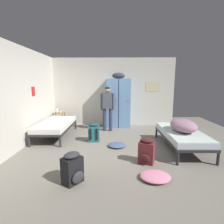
{
  "coord_description": "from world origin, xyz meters",
  "views": [
    {
      "loc": [
        0.06,
        -4.17,
        1.72
      ],
      "look_at": [
        0.0,
        0.27,
        0.95
      ],
      "focal_mm": 27.66,
      "sensor_mm": 36.0,
      "label": 1
    }
  ],
  "objects_px": {
    "bedding_heap": "(183,125)",
    "backpack_black": "(73,169)",
    "backpack_maroon": "(146,151)",
    "clothes_pile_pink": "(155,176)",
    "water_bottle": "(57,110)",
    "clothes_pile_denim": "(117,145)",
    "bed_left_rear": "(56,125)",
    "bed_right": "(182,135)",
    "locker_bank": "(118,102)",
    "shelf_unit": "(59,118)",
    "backpack_teal": "(94,133)",
    "lotion_bottle": "(60,111)",
    "person_traveler": "(107,105)"
  },
  "relations": [
    {
      "from": "locker_bank",
      "to": "bed_right",
      "type": "height_order",
      "value": "locker_bank"
    },
    {
      "from": "backpack_maroon",
      "to": "clothes_pile_pink",
      "type": "height_order",
      "value": "backpack_maroon"
    },
    {
      "from": "bed_left_rear",
      "to": "lotion_bottle",
      "type": "height_order",
      "value": "lotion_bottle"
    },
    {
      "from": "clothes_pile_denim",
      "to": "person_traveler",
      "type": "bearing_deg",
      "value": 101.36
    },
    {
      "from": "lotion_bottle",
      "to": "backpack_black",
      "type": "distance_m",
      "value": 3.93
    },
    {
      "from": "backpack_black",
      "to": "clothes_pile_pink",
      "type": "xyz_separation_m",
      "value": [
        1.45,
        0.12,
        -0.21
      ]
    },
    {
      "from": "bed_right",
      "to": "backpack_black",
      "type": "bearing_deg",
      "value": -147.18
    },
    {
      "from": "bed_right",
      "to": "backpack_maroon",
      "type": "distance_m",
      "value": 1.34
    },
    {
      "from": "water_bottle",
      "to": "backpack_maroon",
      "type": "distance_m",
      "value": 4.17
    },
    {
      "from": "locker_bank",
      "to": "clothes_pile_denim",
      "type": "height_order",
      "value": "locker_bank"
    },
    {
      "from": "bedding_heap",
      "to": "water_bottle",
      "type": "distance_m",
      "value": 4.52
    },
    {
      "from": "backpack_maroon",
      "to": "clothes_pile_pink",
      "type": "distance_m",
      "value": 0.67
    },
    {
      "from": "water_bottle",
      "to": "bed_right",
      "type": "bearing_deg",
      "value": -28.69
    },
    {
      "from": "locker_bank",
      "to": "shelf_unit",
      "type": "distance_m",
      "value": 2.36
    },
    {
      "from": "bed_left_rear",
      "to": "clothes_pile_pink",
      "type": "bearing_deg",
      "value": -43.27
    },
    {
      "from": "person_traveler",
      "to": "backpack_maroon",
      "type": "distance_m",
      "value": 2.75
    },
    {
      "from": "locker_bank",
      "to": "bed_right",
      "type": "relative_size",
      "value": 1.09
    },
    {
      "from": "lotion_bottle",
      "to": "locker_bank",
      "type": "bearing_deg",
      "value": 4.58
    },
    {
      "from": "locker_bank",
      "to": "backpack_maroon",
      "type": "distance_m",
      "value": 3.22
    },
    {
      "from": "backpack_maroon",
      "to": "clothes_pile_denim",
      "type": "distance_m",
      "value": 1.15
    },
    {
      "from": "water_bottle",
      "to": "shelf_unit",
      "type": "bearing_deg",
      "value": -14.04
    },
    {
      "from": "shelf_unit",
      "to": "lotion_bottle",
      "type": "height_order",
      "value": "lotion_bottle"
    },
    {
      "from": "person_traveler",
      "to": "clothes_pile_pink",
      "type": "distance_m",
      "value": 3.41
    },
    {
      "from": "clothes_pile_denim",
      "to": "backpack_maroon",
      "type": "bearing_deg",
      "value": -56.87
    },
    {
      "from": "locker_bank",
      "to": "clothes_pile_pink",
      "type": "relative_size",
      "value": 3.77
    },
    {
      "from": "clothes_pile_denim",
      "to": "clothes_pile_pink",
      "type": "relative_size",
      "value": 0.86
    },
    {
      "from": "lotion_bottle",
      "to": "clothes_pile_pink",
      "type": "distance_m",
      "value": 4.56
    },
    {
      "from": "shelf_unit",
      "to": "backpack_black",
      "type": "height_order",
      "value": "shelf_unit"
    },
    {
      "from": "shelf_unit",
      "to": "clothes_pile_pink",
      "type": "distance_m",
      "value": 4.6
    },
    {
      "from": "bed_left_rear",
      "to": "backpack_black",
      "type": "relative_size",
      "value": 3.45
    },
    {
      "from": "shelf_unit",
      "to": "water_bottle",
      "type": "xyz_separation_m",
      "value": [
        -0.08,
        0.02,
        0.32
      ]
    },
    {
      "from": "clothes_pile_pink",
      "to": "bed_right",
      "type": "bearing_deg",
      "value": 55.42
    },
    {
      "from": "water_bottle",
      "to": "person_traveler",
      "type": "bearing_deg",
      "value": -13.79
    },
    {
      "from": "backpack_black",
      "to": "clothes_pile_denim",
      "type": "xyz_separation_m",
      "value": [
        0.79,
        1.71,
        -0.21
      ]
    },
    {
      "from": "shelf_unit",
      "to": "backpack_teal",
      "type": "relative_size",
      "value": 1.04
    },
    {
      "from": "locker_bank",
      "to": "clothes_pile_pink",
      "type": "distance_m",
      "value": 3.89
    },
    {
      "from": "bedding_heap",
      "to": "backpack_black",
      "type": "distance_m",
      "value": 2.92
    },
    {
      "from": "bed_right",
      "to": "clothes_pile_pink",
      "type": "bearing_deg",
      "value": -124.58
    },
    {
      "from": "bed_right",
      "to": "clothes_pile_denim",
      "type": "distance_m",
      "value": 1.71
    },
    {
      "from": "clothes_pile_denim",
      "to": "backpack_black",
      "type": "bearing_deg",
      "value": -114.77
    },
    {
      "from": "bed_left_rear",
      "to": "backpack_maroon",
      "type": "bearing_deg",
      "value": -35.32
    },
    {
      "from": "backpack_maroon",
      "to": "backpack_black",
      "type": "height_order",
      "value": "same"
    },
    {
      "from": "backpack_black",
      "to": "lotion_bottle",
      "type": "bearing_deg",
      "value": 109.89
    },
    {
      "from": "backpack_black",
      "to": "backpack_teal",
      "type": "distance_m",
      "value": 2.15
    },
    {
      "from": "locker_bank",
      "to": "backpack_teal",
      "type": "bearing_deg",
      "value": -113.77
    },
    {
      "from": "water_bottle",
      "to": "bed_left_rear",
      "type": "bearing_deg",
      "value": -74.25
    },
    {
      "from": "backpack_maroon",
      "to": "clothes_pile_denim",
      "type": "height_order",
      "value": "backpack_maroon"
    },
    {
      "from": "lotion_bottle",
      "to": "backpack_black",
      "type": "bearing_deg",
      "value": -70.11
    },
    {
      "from": "backpack_black",
      "to": "bedding_heap",
      "type": "bearing_deg",
      "value": 31.71
    },
    {
      "from": "bed_left_rear",
      "to": "backpack_maroon",
      "type": "xyz_separation_m",
      "value": [
        2.55,
        -1.81,
        -0.12
      ]
    }
  ]
}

